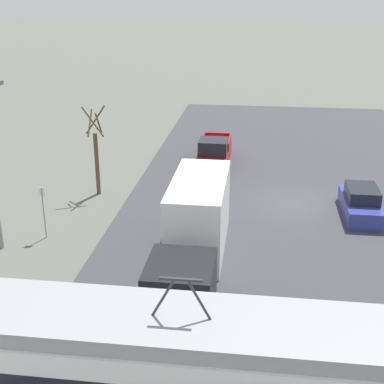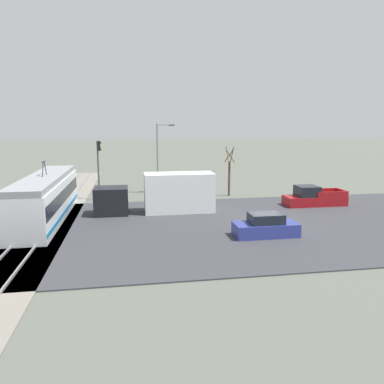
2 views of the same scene
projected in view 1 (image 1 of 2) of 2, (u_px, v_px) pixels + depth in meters
The scene contains 8 objects.
ground_plane at pixel (297, 205), 29.80m from camera, with size 320.00×320.00×0.00m, color #565B51.
road_surface at pixel (297, 204), 29.79m from camera, with size 19.17×51.21×0.08m.
light_rail_tram at pixel (182, 374), 14.24m from camera, with size 14.33×2.82×4.61m.
box_truck at pixel (195, 230), 23.00m from camera, with size 2.41×10.03×3.33m.
pickup_truck at pixel (214, 153), 36.30m from camera, with size 2.04×5.64×1.83m.
sedan_car_0 at pixel (361, 204), 28.07m from camera, with size 1.81×4.28×1.56m.
street_tree at pixel (96, 155), 30.54m from camera, with size 1.23×1.02×5.21m.
no_parking_sign at pixel (43, 208), 25.39m from camera, with size 0.32×0.08×2.60m.
Camera 1 is at (2.27, 28.05, 11.45)m, focal length 50.00 mm.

